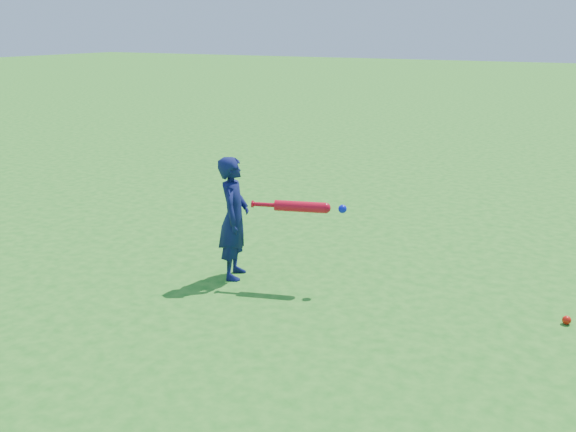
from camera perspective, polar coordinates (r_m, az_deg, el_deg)
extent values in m
plane|color=#22741B|center=(6.08, 0.96, -5.00)|extent=(80.00, 80.00, 0.00)
imported|color=#0F1448|center=(5.82, -4.82, -0.18)|extent=(0.40, 0.48, 1.13)
sphere|color=red|center=(5.50, 23.53, -8.48)|extent=(0.07, 0.07, 0.07)
cylinder|color=red|center=(5.68, -3.16, 1.07)|extent=(0.03, 0.07, 0.06)
cylinder|color=red|center=(5.66, -2.11, 1.02)|extent=(0.21, 0.10, 0.04)
cylinder|color=red|center=(5.59, 1.07, 0.84)|extent=(0.46, 0.22, 0.10)
sphere|color=red|center=(5.56, 3.34, 0.71)|extent=(0.10, 0.10, 0.10)
sphere|color=#0C16CC|center=(5.54, 4.87, 0.63)|extent=(0.07, 0.07, 0.07)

